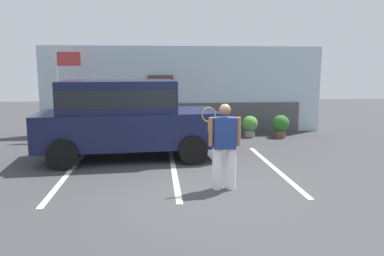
{
  "coord_description": "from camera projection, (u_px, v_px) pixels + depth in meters",
  "views": [
    {
      "loc": [
        -1.02,
        -7.04,
        2.4
      ],
      "look_at": [
        -0.23,
        1.2,
        1.05
      ],
      "focal_mm": 35.28,
      "sensor_mm": 36.0,
      "label": 1
    }
  ],
  "objects": [
    {
      "name": "parked_suv",
      "position": [
        124.0,
        115.0,
        9.86
      ],
      "size": [
        4.73,
        2.44,
        2.05
      ],
      "rotation": [
        0.0,
        0.0,
        0.07
      ],
      "color": "#141938",
      "rests_on": "ground_plane"
    },
    {
      "name": "tennis_player_man",
      "position": [
        224.0,
        145.0,
        7.36
      ],
      "size": [
        0.77,
        0.28,
        1.7
      ],
      "rotation": [
        0.0,
        0.0,
        3.11
      ],
      "color": "white",
      "rests_on": "ground_plane"
    },
    {
      "name": "flag_pole",
      "position": [
        63.0,
        78.0,
        12.37
      ],
      "size": [
        0.8,
        0.05,
        2.92
      ],
      "color": "silver",
      "rests_on": "ground_plane"
    },
    {
      "name": "parking_stripe_0",
      "position": [
        68.0,
        173.0,
        8.59
      ],
      "size": [
        0.12,
        4.4,
        0.01
      ],
      "primitive_type": "cube",
      "color": "silver",
      "rests_on": "ground_plane"
    },
    {
      "name": "potted_plant_by_porch",
      "position": [
        250.0,
        125.0,
        13.01
      ],
      "size": [
        0.55,
        0.55,
        0.72
      ],
      "color": "gray",
      "rests_on": "ground_plane"
    },
    {
      "name": "house_frontage",
      "position": [
        184.0,
        93.0,
        13.71
      ],
      "size": [
        10.16,
        0.4,
        3.12
      ],
      "color": "silver",
      "rests_on": "ground_plane"
    },
    {
      "name": "parking_stripe_2",
      "position": [
        274.0,
        168.0,
        9.04
      ],
      "size": [
        0.12,
        4.4,
        0.01
      ],
      "primitive_type": "cube",
      "color": "silver",
      "rests_on": "ground_plane"
    },
    {
      "name": "ground_plane",
      "position": [
        209.0,
        190.0,
        7.4
      ],
      "size": [
        40.0,
        40.0,
        0.0
      ],
      "primitive_type": "plane",
      "color": "#38383A"
    },
    {
      "name": "parking_stripe_1",
      "position": [
        174.0,
        170.0,
        8.82
      ],
      "size": [
        0.12,
        4.4,
        0.01
      ],
      "primitive_type": "cube",
      "color": "silver",
      "rests_on": "ground_plane"
    },
    {
      "name": "potted_plant_secondary",
      "position": [
        281.0,
        125.0,
        12.91
      ],
      "size": [
        0.58,
        0.58,
        0.76
      ],
      "color": "brown",
      "rests_on": "ground_plane"
    }
  ]
}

